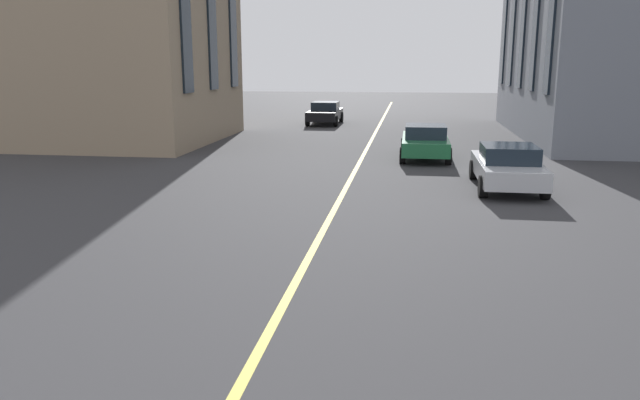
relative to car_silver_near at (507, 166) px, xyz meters
name	(u,v)px	position (x,y,z in m)	size (l,w,h in m)	color
lane_centre_line	(352,176)	(1.41, 4.90, -0.70)	(80.00, 0.16, 0.01)	#D8C64C
car_silver_near	(507,166)	(0.00, 0.00, 0.00)	(4.40, 1.95, 1.37)	#B7BABF
car_green_mid	(425,141)	(5.77, 2.38, 0.00)	(4.40, 1.95, 1.37)	#1E6038
car_black_oncoming	(325,113)	(19.32, 8.33, 0.00)	(4.40, 1.95, 1.37)	black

